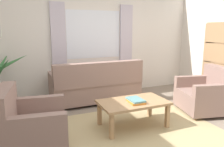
{
  "coord_description": "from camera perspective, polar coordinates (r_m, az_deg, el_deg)",
  "views": [
    {
      "loc": [
        -1.68,
        -2.79,
        1.6
      ],
      "look_at": [
        -0.18,
        0.7,
        0.81
      ],
      "focal_mm": 35.37,
      "sensor_mm": 36.0,
      "label": 1
    }
  ],
  "objects": [
    {
      "name": "window_with_curtains",
      "position": [
        5.25,
        -4.65,
        10.01
      ],
      "size": [
        1.98,
        0.07,
        1.4
      ],
      "color": "white"
    },
    {
      "name": "armchair_right",
      "position": [
        4.61,
        23.11,
        -4.95
      ],
      "size": [
        1.0,
        1.01,
        0.88
      ],
      "rotation": [
        0.0,
        0.0,
        -1.81
      ],
      "color": "gray",
      "rests_on": "ground_plane"
    },
    {
      "name": "couch",
      "position": [
        4.82,
        -4.11,
        -3.16
      ],
      "size": [
        1.9,
        0.82,
        0.92
      ],
      "rotation": [
        0.0,
        0.0,
        3.14
      ],
      "color": "gray",
      "rests_on": "ground_plane"
    },
    {
      "name": "armchair_left",
      "position": [
        3.1,
        -20.6,
        -12.78
      ],
      "size": [
        0.93,
        0.95,
        0.88
      ],
      "rotation": [
        0.0,
        0.0,
        1.43
      ],
      "color": "gray",
      "rests_on": "ground_plane"
    },
    {
      "name": "book_stack_on_table",
      "position": [
        3.55,
        6.14,
        -6.98
      ],
      "size": [
        0.25,
        0.33,
        0.06
      ],
      "color": "orange",
      "rests_on": "coffee_table"
    },
    {
      "name": "wall_back",
      "position": [
        5.33,
        -4.91,
        8.42
      ],
      "size": [
        5.32,
        0.12,
        2.6
      ],
      "primitive_type": "cube",
      "color": "silver",
      "rests_on": "ground_plane"
    },
    {
      "name": "area_rug",
      "position": [
        3.63,
        7.2,
        -14.48
      ],
      "size": [
        2.48,
        2.06,
        0.01
      ],
      "primitive_type": "cube",
      "color": "tan",
      "rests_on": "ground_plane"
    },
    {
      "name": "bookshelf",
      "position": [
        5.28,
        26.96,
        1.48
      ],
      "size": [
        0.3,
        0.94,
        1.72
      ],
      "rotation": [
        0.0,
        0.0,
        1.57
      ],
      "color": "#A87F56",
      "rests_on": "ground_plane"
    },
    {
      "name": "ground_plane",
      "position": [
        3.63,
        7.2,
        -14.56
      ],
      "size": [
        6.24,
        6.24,
        0.0
      ],
      "primitive_type": "plane",
      "color": "gray"
    },
    {
      "name": "coffee_table",
      "position": [
        3.63,
        5.49,
        -7.99
      ],
      "size": [
        1.1,
        0.64,
        0.44
      ],
      "color": "#A87F56",
      "rests_on": "ground_plane"
    }
  ]
}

